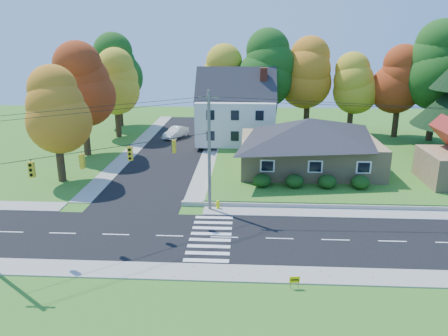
% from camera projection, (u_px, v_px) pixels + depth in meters
% --- Properties ---
extents(ground, '(120.00, 120.00, 0.00)m').
position_uv_depth(ground, '(224.00, 237.00, 31.67)').
color(ground, '#3D7923').
extents(road_main, '(90.00, 8.00, 0.02)m').
position_uv_depth(road_main, '(224.00, 237.00, 31.67)').
color(road_main, black).
rests_on(road_main, ground).
extents(road_cross, '(8.00, 44.00, 0.02)m').
position_uv_depth(road_cross, '(174.00, 148.00, 56.92)').
color(road_cross, black).
rests_on(road_cross, ground).
extents(sidewalk_north, '(90.00, 2.00, 0.08)m').
position_uv_depth(sidewalk_north, '(227.00, 210.00, 36.44)').
color(sidewalk_north, '#9C9A90').
rests_on(sidewalk_north, ground).
extents(sidewalk_south, '(90.00, 2.00, 0.08)m').
position_uv_depth(sidewalk_south, '(220.00, 273.00, 26.88)').
color(sidewalk_south, '#9C9A90').
rests_on(sidewalk_south, ground).
extents(lawn, '(30.00, 30.00, 0.50)m').
position_uv_depth(lawn, '(345.00, 159.00, 50.97)').
color(lawn, '#3D7923').
rests_on(lawn, ground).
extents(ranch_house, '(14.60, 10.60, 5.40)m').
position_uv_depth(ranch_house, '(309.00, 143.00, 45.58)').
color(ranch_house, tan).
rests_on(ranch_house, lawn).
extents(colonial_house, '(10.40, 8.40, 9.60)m').
position_uv_depth(colonial_house, '(236.00, 111.00, 57.07)').
color(colonial_house, silver).
rests_on(colonial_house, lawn).
extents(hedge_row, '(10.70, 1.70, 1.27)m').
position_uv_depth(hedge_row, '(311.00, 181.00, 40.30)').
color(hedge_row, '#163A10').
rests_on(hedge_row, lawn).
extents(traffic_infrastructure, '(38.10, 10.66, 10.00)m').
position_uv_depth(traffic_infrastructure, '(223.00, 164.00, 31.47)').
color(traffic_infrastructure, '#666059').
rests_on(traffic_infrastructure, ground).
extents(tree_lot_0, '(6.72, 6.72, 12.51)m').
position_uv_depth(tree_lot_0, '(223.00, 78.00, 61.82)').
color(tree_lot_0, '#3F2A19').
rests_on(tree_lot_0, lawn).
extents(tree_lot_1, '(7.84, 7.84, 14.60)m').
position_uv_depth(tree_lot_1, '(266.00, 69.00, 60.17)').
color(tree_lot_1, '#3F2A19').
rests_on(tree_lot_1, lawn).
extents(tree_lot_2, '(7.28, 7.28, 13.56)m').
position_uv_depth(tree_lot_2, '(309.00, 73.00, 61.00)').
color(tree_lot_2, '#3F2A19').
rests_on(tree_lot_2, lawn).
extents(tree_lot_3, '(6.16, 6.16, 11.47)m').
position_uv_depth(tree_lot_3, '(353.00, 84.00, 60.11)').
color(tree_lot_3, '#3F2A19').
rests_on(tree_lot_3, lawn).
extents(tree_lot_4, '(6.72, 6.72, 12.51)m').
position_uv_depth(tree_lot_4, '(400.00, 80.00, 58.65)').
color(tree_lot_4, '#3F2A19').
rests_on(tree_lot_4, lawn).
extents(tree_lot_5, '(8.40, 8.40, 15.64)m').
position_uv_depth(tree_lot_5, '(439.00, 66.00, 55.96)').
color(tree_lot_5, '#3F2A19').
rests_on(tree_lot_5, lawn).
extents(tree_west_0, '(6.16, 6.16, 11.47)m').
position_uv_depth(tree_west_0, '(55.00, 110.00, 41.94)').
color(tree_west_0, '#3F2A19').
rests_on(tree_west_0, ground).
extents(tree_west_1, '(7.28, 7.28, 13.56)m').
position_uv_depth(tree_west_1, '(81.00, 85.00, 51.16)').
color(tree_west_1, '#3F2A19').
rests_on(tree_west_1, ground).
extents(tree_west_2, '(6.72, 6.72, 12.51)m').
position_uv_depth(tree_west_2, '(115.00, 82.00, 60.85)').
color(tree_west_2, '#3F2A19').
rests_on(tree_west_2, ground).
extents(tree_west_3, '(7.84, 7.84, 14.60)m').
position_uv_depth(tree_west_3, '(117.00, 68.00, 68.21)').
color(tree_west_3, '#3F2A19').
rests_on(tree_west_3, ground).
extents(white_car, '(3.32, 5.00, 1.56)m').
position_uv_depth(white_car, '(176.00, 132.00, 62.09)').
color(white_car, silver).
rests_on(white_car, road_cross).
extents(fire_hydrant, '(0.44, 0.35, 0.78)m').
position_uv_depth(fire_hydrant, '(218.00, 205.00, 36.76)').
color(fire_hydrant, '#FDFF08').
rests_on(fire_hydrant, ground).
extents(yard_sign, '(0.60, 0.10, 0.75)m').
position_uv_depth(yard_sign, '(295.00, 280.00, 25.16)').
color(yard_sign, black).
rests_on(yard_sign, ground).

